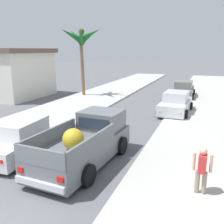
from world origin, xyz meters
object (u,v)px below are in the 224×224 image
at_px(car_right_mid, 176,104).
at_px(roadside_house, 0,72).
at_px(pedestrian, 202,169).
at_px(car_right_near, 183,90).
at_px(pickup_truck, 86,143).
at_px(palm_tree_right_fore, 82,39).
at_px(car_left_near, 22,138).

distance_m(car_right_mid, roadside_house, 16.81).
height_order(car_right_mid, pedestrian, pedestrian).
bearing_deg(car_right_near, pedestrian, -82.90).
relative_size(pickup_truck, roadside_house, 0.60).
xyz_separation_m(car_right_mid, pedestrian, (2.03, -10.41, 0.20)).
bearing_deg(palm_tree_right_fore, pickup_truck, -62.62).
bearing_deg(roadside_house, car_right_near, 17.89).
xyz_separation_m(car_right_near, palm_tree_right_fore, (-9.02, -2.92, 4.59)).
relative_size(palm_tree_right_fore, pedestrian, 4.00).
bearing_deg(pickup_truck, pedestrian, -13.28).
distance_m(car_left_near, car_right_mid, 10.96).
xyz_separation_m(car_left_near, roadside_house, (-11.47, 10.95, 1.56)).
xyz_separation_m(palm_tree_right_fore, pedestrian, (11.15, -14.15, -4.39)).
height_order(car_right_near, pedestrian, pedestrian).
distance_m(car_left_near, roadside_house, 15.93).
height_order(car_left_near, pedestrian, pedestrian).
relative_size(car_right_near, palm_tree_right_fore, 0.67).
relative_size(car_right_mid, palm_tree_right_fore, 0.68).
relative_size(car_right_near, roadside_house, 0.49).
bearing_deg(car_right_near, palm_tree_right_fore, -162.07).
bearing_deg(pickup_truck, car_left_near, -174.82).
relative_size(car_left_near, pedestrian, 2.73).
xyz_separation_m(pickup_truck, pedestrian, (4.35, -1.03, 0.12)).
relative_size(pickup_truck, car_left_near, 1.23).
bearing_deg(pedestrian, roadside_house, 147.96).
bearing_deg(car_right_mid, car_left_near, -118.39).
bearing_deg(car_right_near, roadside_house, -162.11).
bearing_deg(roadside_house, car_right_mid, -4.47).
height_order(pickup_truck, palm_tree_right_fore, palm_tree_right_fore).
bearing_deg(car_left_near, pedestrian, -6.03).
bearing_deg(roadside_house, pedestrian, -32.04).
height_order(car_left_near, roadside_house, roadside_house).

